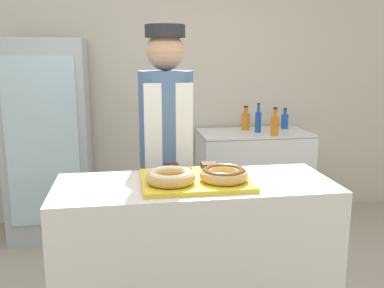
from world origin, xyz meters
TOP-DOWN VIEW (x-y plane):
  - wall_back at (0.00, 2.13)m, footprint 8.00×0.06m
  - display_counter at (0.00, 0.00)m, footprint 1.42×0.56m
  - serving_tray at (0.00, 0.00)m, footprint 0.54×0.45m
  - donut_light_glaze at (-0.13, -0.07)m, footprint 0.24×0.24m
  - donut_chocolate_glaze at (0.13, -0.07)m, footprint 0.24×0.24m
  - brownie_back_left at (-0.10, 0.17)m, footprint 0.08×0.08m
  - brownie_back_right at (0.10, 0.17)m, footprint 0.08×0.08m
  - baker_person at (-0.09, 0.59)m, footprint 0.34×0.34m
  - beverage_fridge at (-1.01, 1.77)m, footprint 0.70×0.61m
  - chest_freezer at (0.87, 1.78)m, footprint 1.03×0.58m
  - bottle_orange at (0.99, 1.56)m, footprint 0.08×0.08m
  - bottle_blue at (0.89, 1.75)m, footprint 0.06×0.06m
  - bottle_blue_b at (1.22, 1.91)m, footprint 0.07×0.07m
  - bottle_orange_b at (0.81, 1.89)m, footprint 0.08×0.08m

SIDE VIEW (x-z plane):
  - chest_freezer at x=0.87m, z-range 0.00..0.90m
  - display_counter at x=0.00m, z-range 0.00..0.97m
  - beverage_fridge at x=-1.01m, z-range 0.00..1.74m
  - baker_person at x=-0.09m, z-range 0.07..1.86m
  - bottle_blue_b at x=1.22m, z-range 0.87..1.07m
  - bottle_orange_b at x=0.81m, z-range 0.86..1.10m
  - serving_tray at x=0.00m, z-range 0.97..1.00m
  - bottle_orange at x=0.99m, z-range 0.86..1.12m
  - bottle_blue at x=0.89m, z-range 0.86..1.14m
  - brownie_back_left at x=-0.10m, z-range 1.00..1.03m
  - brownie_back_right at x=0.10m, z-range 1.00..1.03m
  - donut_light_glaze at x=-0.13m, z-range 1.00..1.06m
  - donut_chocolate_glaze at x=0.13m, z-range 1.00..1.06m
  - wall_back at x=0.00m, z-range 0.00..2.70m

